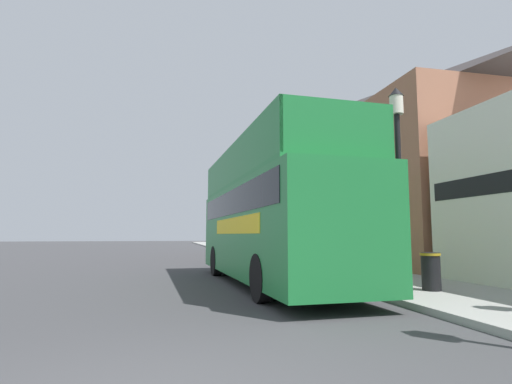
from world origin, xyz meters
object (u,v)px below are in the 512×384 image
Objects in this scene: tour_bus at (269,222)px; lamp_post_nearest at (398,149)px; parked_car_ahead_of_bus at (241,251)px; litter_bin at (431,270)px; lamp_post_second at (288,195)px.

lamp_post_nearest reaches higher than tour_bus.
lamp_post_nearest is (1.73, -11.03, 2.82)m from parked_car_ahead_of_bus.
litter_bin is (2.63, -10.82, -0.06)m from parked_car_ahead_of_bus.
lamp_post_nearest reaches higher than lamp_post_second.
tour_bus is at bearing 136.56° from litter_bin.
lamp_post_nearest is at bearing -78.66° from parked_car_ahead_of_bus.
lamp_post_second is at bearing 96.12° from litter_bin.
tour_bus reaches higher than litter_bin.
tour_bus is 6.14m from lamp_post_second.
tour_bus is at bearing -112.86° from lamp_post_second.
lamp_post_second is at bearing -50.29° from parked_car_ahead_of_bus.
litter_bin is (3.24, -3.07, -1.25)m from tour_bus.
parked_car_ahead_of_bus reaches higher than litter_bin.
lamp_post_nearest is 1.09× the size of lamp_post_second.
lamp_post_second is (1.71, -2.24, 2.56)m from parked_car_ahead_of_bus.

